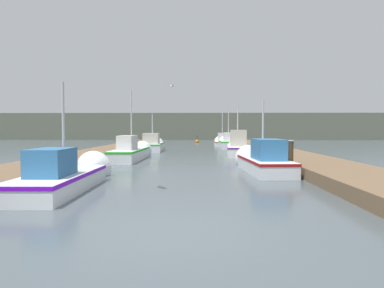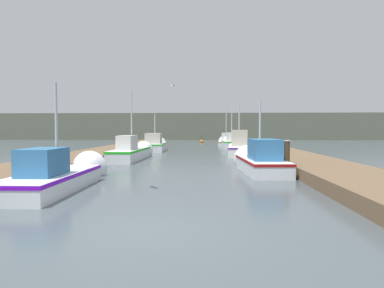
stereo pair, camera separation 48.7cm
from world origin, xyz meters
name	(u,v)px [view 2 (the right image)]	position (x,y,z in m)	size (l,w,h in m)	color
ground_plane	(146,231)	(0.00, 0.00, 0.00)	(200.00, 200.00, 0.00)	#424C51
dock_left	(104,153)	(-5.61, 16.00, 0.20)	(2.81, 40.00, 0.41)	brown
dock_right	(279,153)	(5.61, 16.00, 0.20)	(2.81, 40.00, 0.41)	brown
distant_shore_ridge	(201,127)	(0.00, 55.18, 2.10)	(120.00, 16.00, 4.20)	#565B4C
fishing_boat_0	(62,175)	(-3.34, 4.32, 0.37)	(1.51, 5.44, 3.53)	silver
fishing_boat_1	(258,160)	(3.21, 8.55, 0.43)	(1.72, 5.40, 3.35)	silver
fishing_boat_2	(133,152)	(-3.27, 13.83, 0.44)	(1.47, 6.26, 4.24)	silver
fishing_boat_3	(239,147)	(3.21, 17.45, 0.51)	(1.79, 6.03, 3.66)	silver
fishing_boat_4	(155,145)	(-3.14, 21.59, 0.47)	(1.79, 5.65, 3.38)	silver
fishing_boat_5	(231,143)	(3.27, 25.57, 0.46)	(1.65, 4.81, 4.12)	silver
fishing_boat_6	(226,142)	(3.03, 30.03, 0.36)	(1.64, 4.42, 3.95)	silver
mooring_piling_0	(154,141)	(-4.27, 28.15, 0.54)	(0.35, 0.35, 1.07)	#473523
mooring_piling_1	(287,157)	(4.10, 7.34, 0.67)	(0.25, 0.25, 1.33)	#473523
channel_buoy	(202,142)	(0.39, 37.04, 0.14)	(0.49, 0.49, 0.99)	#BF6513
seagull_lead	(173,86)	(-1.05, 15.37, 4.41)	(0.31, 0.56, 0.12)	white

